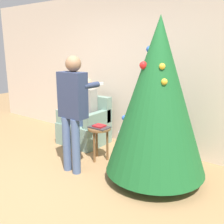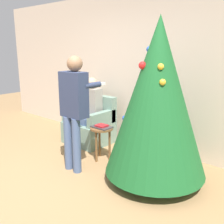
{
  "view_description": "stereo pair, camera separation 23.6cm",
  "coord_description": "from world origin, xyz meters",
  "px_view_note": "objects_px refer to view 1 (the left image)",
  "views": [
    {
      "loc": [
        2.42,
        -1.74,
        1.76
      ],
      "look_at": [
        0.4,
        0.98,
        0.92
      ],
      "focal_mm": 42.0,
      "sensor_mm": 36.0,
      "label": 1
    },
    {
      "loc": [
        2.61,
        -1.6,
        1.76
      ],
      "look_at": [
        0.4,
        0.98,
        0.92
      ],
      "focal_mm": 42.0,
      "sensor_mm": 36.0,
      "label": 2
    }
  ],
  "objects_px": {
    "armchair": "(85,126)",
    "person_seated": "(84,108)",
    "side_stool": "(99,134)",
    "christmas_tree": "(157,97)",
    "person_standing": "(73,105)"
  },
  "relations": [
    {
      "from": "side_stool",
      "to": "person_standing",
      "type": "bearing_deg",
      "value": -97.04
    },
    {
      "from": "person_seated",
      "to": "person_standing",
      "type": "xyz_separation_m",
      "value": [
        0.66,
        -0.93,
        0.32
      ]
    },
    {
      "from": "person_seated",
      "to": "person_standing",
      "type": "bearing_deg",
      "value": -54.91
    },
    {
      "from": "person_seated",
      "to": "side_stool",
      "type": "distance_m",
      "value": 0.87
    },
    {
      "from": "christmas_tree",
      "to": "armchair",
      "type": "distance_m",
      "value": 1.97
    },
    {
      "from": "christmas_tree",
      "to": "armchair",
      "type": "xyz_separation_m",
      "value": [
        -1.72,
        0.5,
        -0.83
      ]
    },
    {
      "from": "side_stool",
      "to": "person_seated",
      "type": "bearing_deg",
      "value": 148.72
    },
    {
      "from": "armchair",
      "to": "person_seated",
      "type": "relative_size",
      "value": 0.71
    },
    {
      "from": "armchair",
      "to": "person_standing",
      "type": "height_order",
      "value": "person_standing"
    },
    {
      "from": "christmas_tree",
      "to": "side_stool",
      "type": "height_order",
      "value": "christmas_tree"
    },
    {
      "from": "christmas_tree",
      "to": "person_standing",
      "type": "xyz_separation_m",
      "value": [
        -1.06,
        -0.46,
        -0.15
      ]
    },
    {
      "from": "christmas_tree",
      "to": "armchair",
      "type": "height_order",
      "value": "christmas_tree"
    },
    {
      "from": "armchair",
      "to": "side_stool",
      "type": "xyz_separation_m",
      "value": [
        0.72,
        -0.46,
        0.12
      ]
    },
    {
      "from": "armchair",
      "to": "christmas_tree",
      "type": "bearing_deg",
      "value": -16.14
    },
    {
      "from": "christmas_tree",
      "to": "person_seated",
      "type": "bearing_deg",
      "value": 164.54
    }
  ]
}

